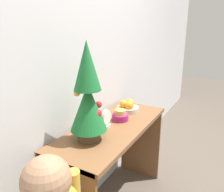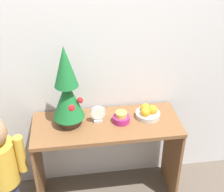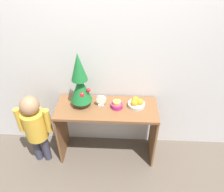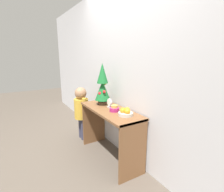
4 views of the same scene
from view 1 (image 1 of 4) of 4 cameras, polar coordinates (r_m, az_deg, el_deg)
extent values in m
cube|color=silver|center=(1.63, -7.71, 10.84)|extent=(7.00, 0.05, 2.50)
cube|color=brown|center=(1.63, 0.47, -8.14)|extent=(1.10, 0.43, 0.03)
cube|color=brown|center=(2.23, 7.33, -11.39)|extent=(0.02, 0.40, 0.74)
cylinder|color=#4C3828|center=(1.42, -5.98, -10.33)|extent=(0.15, 0.15, 0.05)
cylinder|color=brown|center=(1.40, -6.03, -8.68)|extent=(0.02, 0.02, 0.04)
cone|color=#19662D|center=(1.34, -6.22, -2.96)|extent=(0.23, 0.23, 0.29)
cone|color=#19662D|center=(1.28, -6.57, 7.89)|extent=(0.17, 0.17, 0.29)
sphere|color=gold|center=(1.33, -9.17, 0.76)|extent=(0.04, 0.04, 0.04)
sphere|color=red|center=(1.34, -3.86, -4.65)|extent=(0.06, 0.06, 0.06)
sphere|color=red|center=(1.40, -3.55, -2.27)|extent=(0.04, 0.04, 0.04)
cylinder|color=#B7B2A8|center=(1.90, 4.18, -3.41)|extent=(0.19, 0.19, 0.04)
sphere|color=orange|center=(1.91, 4.69, -1.93)|extent=(0.08, 0.08, 0.08)
sphere|color=orange|center=(1.88, 3.13, -2.18)|extent=(0.08, 0.08, 0.08)
sphere|color=orange|center=(1.85, 4.55, -2.55)|extent=(0.08, 0.08, 0.08)
cylinder|color=#9E2366|center=(1.70, 2.17, -5.55)|extent=(0.13, 0.13, 0.05)
cylinder|color=gold|center=(1.69, 2.19, -4.21)|extent=(0.09, 0.09, 0.04)
cube|color=#B2B2B7|center=(1.58, -1.51, -7.89)|extent=(0.06, 0.04, 0.02)
cylinder|color=#B2B2B7|center=(1.56, -1.53, -5.60)|extent=(0.12, 0.02, 0.12)
cylinder|color=white|center=(1.55, -1.22, -5.66)|extent=(0.10, 0.00, 0.10)
sphere|color=#997051|center=(0.96, -16.76, -20.31)|extent=(0.20, 0.20, 0.20)
camera|label=2|loc=(1.73, 84.03, 27.76)|focal=50.00mm
camera|label=3|loc=(2.01, 74.87, 30.29)|focal=35.00mm
camera|label=4|loc=(3.33, 38.35, 14.25)|focal=28.00mm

